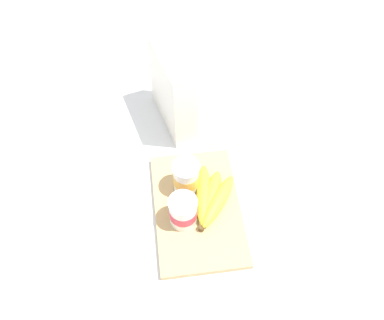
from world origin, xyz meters
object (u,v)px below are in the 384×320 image
at_px(cereal_box, 173,89).
at_px(yogurt_cup_back, 186,177).
at_px(banana_bunch, 211,198).
at_px(yogurt_cup_front, 183,211).
at_px(cutting_board, 198,209).

height_order(cereal_box, yogurt_cup_back, cereal_box).
height_order(yogurt_cup_back, banana_bunch, yogurt_cup_back).
xyz_separation_m(yogurt_cup_back, banana_bunch, (-0.05, -0.06, -0.03)).
relative_size(yogurt_cup_front, banana_bunch, 0.48).
distance_m(cutting_board, yogurt_cup_back, 0.09).
xyz_separation_m(cutting_board, yogurt_cup_back, (0.06, 0.02, 0.06)).
height_order(cereal_box, banana_bunch, cereal_box).
distance_m(cereal_box, yogurt_cup_front, 0.35).
bearing_deg(cereal_box, yogurt_cup_front, 163.30).
distance_m(cereal_box, banana_bunch, 0.32).
xyz_separation_m(cereal_box, yogurt_cup_back, (-0.25, -0.00, -0.05)).
height_order(cutting_board, yogurt_cup_front, yogurt_cup_front).
bearing_deg(yogurt_cup_front, cutting_board, -52.53).
distance_m(yogurt_cup_front, yogurt_cup_back, 0.09).
relative_size(yogurt_cup_back, banana_bunch, 0.52).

